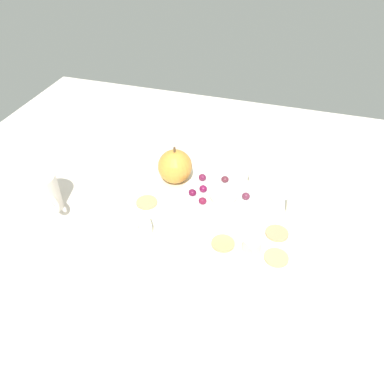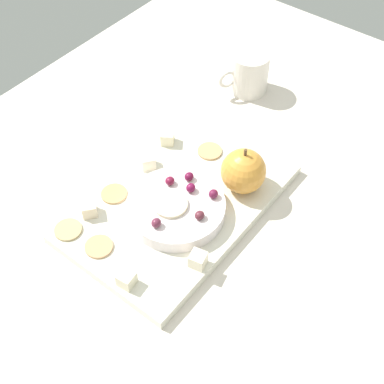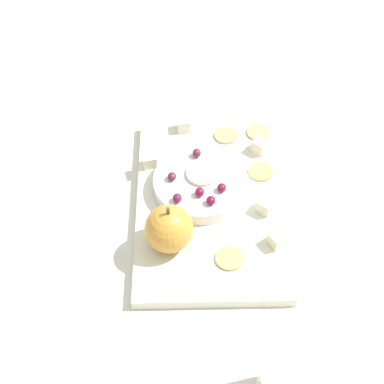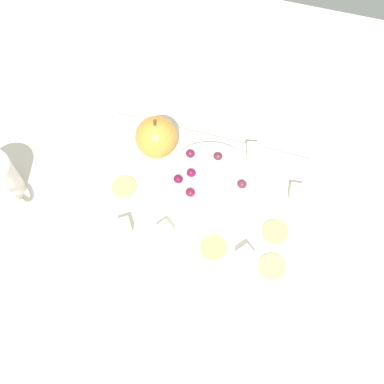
{
  "view_description": "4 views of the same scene",
  "coord_description": "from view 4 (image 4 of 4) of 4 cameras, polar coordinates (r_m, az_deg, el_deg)",
  "views": [
    {
      "loc": [
        15.0,
        -61.6,
        60.19
      ],
      "look_at": [
        -2.29,
        -4.98,
        10.99
      ],
      "focal_mm": 35.98,
      "sensor_mm": 36.0,
      "label": 1
    },
    {
      "loc": [
        44.08,
        33.94,
        75.25
      ],
      "look_at": [
        -0.49,
        -0.91,
        9.2
      ],
      "focal_mm": 49.84,
      "sensor_mm": 36.0,
      "label": 2
    },
    {
      "loc": [
        -60.88,
        0.94,
        80.08
      ],
      "look_at": [
        -0.84,
        -0.24,
        9.4
      ],
      "focal_mm": 52.71,
      "sensor_mm": 36.0,
      "label": 3
    },
    {
      "loc": [
        10.16,
        -39.56,
        79.63
      ],
      "look_at": [
        0.1,
        -4.5,
        8.32
      ],
      "focal_mm": 43.52,
      "sensor_mm": 36.0,
      "label": 4
    }
  ],
  "objects": [
    {
      "name": "cheese_cube_2",
      "position": [
        0.77,
        6.56,
        -7.72
      ],
      "size": [
        3.37,
        3.37,
        2.39
      ],
      "primitive_type": "cube",
      "rotation": [
        0.0,
        0.0,
        0.89
      ],
      "color": "#F9E3C0",
      "rests_on": "platter"
    },
    {
      "name": "cracker_2",
      "position": [
        0.8,
        10.18,
        -4.79
      ],
      "size": [
        4.45,
        4.45,
        0.4
      ],
      "primitive_type": "cylinder",
      "color": "tan",
      "rests_on": "platter"
    },
    {
      "name": "cracker_1",
      "position": [
        0.78,
        2.64,
        -6.77
      ],
      "size": [
        4.45,
        4.45,
        0.4
      ],
      "primitive_type": "cylinder",
      "color": "tan",
      "rests_on": "platter"
    },
    {
      "name": "cheese_cube_4",
      "position": [
        0.86,
        7.5,
        5.04
      ],
      "size": [
        2.86,
        2.86,
        2.39
      ],
      "primitive_type": "cube",
      "rotation": [
        0.0,
        0.0,
        0.22
      ],
      "color": "#F9ECCE",
      "rests_on": "platter"
    },
    {
      "name": "apple_stem",
      "position": [
        0.8,
        -4.6,
        8.47
      ],
      "size": [
        0.5,
        0.5,
        1.2
      ],
      "primitive_type": "cylinder",
      "color": "brown",
      "rests_on": "apple_whole"
    },
    {
      "name": "cheese_cube_1",
      "position": [
        0.78,
        -3.4,
        -4.75
      ],
      "size": [
        3.34,
        3.34,
        2.39
      ],
      "primitive_type": "cube",
      "rotation": [
        0.0,
        0.0,
        0.95
      ],
      "color": "#F6ECCE",
      "rests_on": "platter"
    },
    {
      "name": "apple_slice_0",
      "position": [
        0.8,
        2.87,
        1.08
      ],
      "size": [
        5.58,
        5.58,
        0.6
      ],
      "primitive_type": "cylinder",
      "color": "beige",
      "rests_on": "serving_dish"
    },
    {
      "name": "platter",
      "position": [
        0.83,
        0.13,
        -0.16
      ],
      "size": [
        39.01,
        24.69,
        1.93
      ],
      "primitive_type": "cube",
      "color": "silver",
      "rests_on": "table"
    },
    {
      "name": "cracker_0",
      "position": [
        0.84,
        -8.31,
        0.67
      ],
      "size": [
        4.45,
        4.45,
        0.4
      ],
      "primitive_type": "cylinder",
      "color": "tan",
      "rests_on": "platter"
    },
    {
      "name": "cracker_3",
      "position": [
        0.78,
        9.78,
        -8.98
      ],
      "size": [
        4.45,
        4.45,
        0.4
      ],
      "primitive_type": "cylinder",
      "color": "tan",
      "rests_on": "platter"
    },
    {
      "name": "grape_4",
      "position": [
        0.83,
        -0.21,
        4.73
      ],
      "size": [
        1.66,
        1.49,
        1.5
      ],
      "primitive_type": "ellipsoid",
      "color": "maroon",
      "rests_on": "serving_dish"
    },
    {
      "name": "grape_1",
      "position": [
        0.83,
        3.19,
        4.41
      ],
      "size": [
        1.66,
        1.49,
        1.36
      ],
      "primitive_type": "ellipsoid",
      "color": "#5F2632",
      "rests_on": "serving_dish"
    },
    {
      "name": "table",
      "position": [
        0.88,
        0.75,
        0.7
      ],
      "size": [
        134.82,
        102.04,
        4.31
      ],
      "primitive_type": "cube",
      "color": "silver",
      "rests_on": "ground"
    },
    {
      "name": "serving_dish",
      "position": [
        0.82,
        2.24,
        0.94
      ],
      "size": [
        16.2,
        16.2,
        2.46
      ],
      "primitive_type": "cylinder",
      "color": "white",
      "rests_on": "platter"
    },
    {
      "name": "grape_0",
      "position": [
        0.8,
        6.15,
        0.96
      ],
      "size": [
        1.66,
        1.49,
        1.53
      ],
      "primitive_type": "ellipsoid",
      "color": "#67273D",
      "rests_on": "serving_dish"
    },
    {
      "name": "apple_whole",
      "position": [
        0.84,
        -4.38,
        6.72
      ],
      "size": [
        7.67,
        7.67,
        7.67
      ],
      "primitive_type": "sphere",
      "color": "gold",
      "rests_on": "platter"
    },
    {
      "name": "cheese_cube_3",
      "position": [
        0.79,
        -8.37,
        -4.22
      ],
      "size": [
        3.33,
        3.33,
        2.39
      ],
      "primitive_type": "cube",
      "rotation": [
        0.0,
        0.0,
        0.6
      ],
      "color": "#F9F0C9",
      "rests_on": "platter"
    },
    {
      "name": "grape_5",
      "position": [
        0.8,
        -1.71,
        1.6
      ],
      "size": [
        1.66,
        1.49,
        1.41
      ],
      "primitive_type": "ellipsoid",
      "color": "maroon",
      "rests_on": "serving_dish"
    },
    {
      "name": "cheese_cube_0",
      "position": [
        0.83,
        12.72,
        -0.01
      ],
      "size": [
        2.64,
        2.64,
        2.39
      ],
      "primitive_type": "cube",
      "rotation": [
        0.0,
        0.0,
        0.11
      ],
      "color": "#F2E8C5",
      "rests_on": "platter"
    },
    {
      "name": "grape_3",
      "position": [
        0.81,
        -0.11,
        2.38
      ],
      "size": [
        1.66,
        1.49,
        1.52
      ],
      "primitive_type": "ellipsoid",
      "color": "maroon",
      "rests_on": "serving_dish"
    },
    {
      "name": "grape_2",
      "position": [
        0.79,
        -0.28,
        -0.03
      ],
      "size": [
        1.66,
        1.49,
        1.41
      ],
      "primitive_type": "ellipsoid",
      "color": "maroon",
      "rests_on": "serving_dish"
    }
  ]
}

